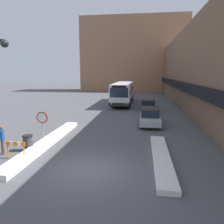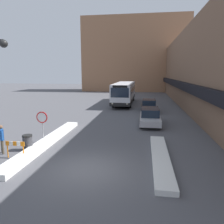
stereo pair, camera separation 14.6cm
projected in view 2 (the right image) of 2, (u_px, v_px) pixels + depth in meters
The scene contains 12 objects.
ground_plane at pixel (87, 170), 10.52m from camera, with size 160.00×160.00×0.00m, color #515156.
building_row_right at pixel (196, 69), 31.53m from camera, with size 5.50×60.00×10.22m.
building_backdrop_far at pixel (135, 55), 55.44m from camera, with size 26.00×8.00×18.04m.
snow_bank_left at pixel (47, 141), 14.38m from camera, with size 0.90×10.25×0.30m.
snow_bank_right at pixel (161, 158), 11.70m from camera, with size 0.90×7.22×0.24m.
city_bus at pixel (124, 92), 32.82m from camera, with size 2.60×12.33×3.13m.
parked_car_front at pixel (150, 116), 19.69m from camera, with size 1.80×4.77×1.47m.
parked_car_middle at pixel (149, 105), 26.35m from camera, with size 1.80×4.41×1.43m.
stop_sign at pixel (42, 120), 14.36m from camera, with size 0.76×0.08×2.11m.
pedestrian at pixel (2, 136), 12.48m from camera, with size 0.46×0.48×1.69m.
trash_bin at pixel (28, 143), 13.10m from camera, with size 0.59×0.59×0.95m.
construction_barricade at pixel (15, 146), 11.86m from camera, with size 1.10×0.06×0.94m.
Camera 2 is at (2.66, -9.57, 4.60)m, focal length 35.00 mm.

